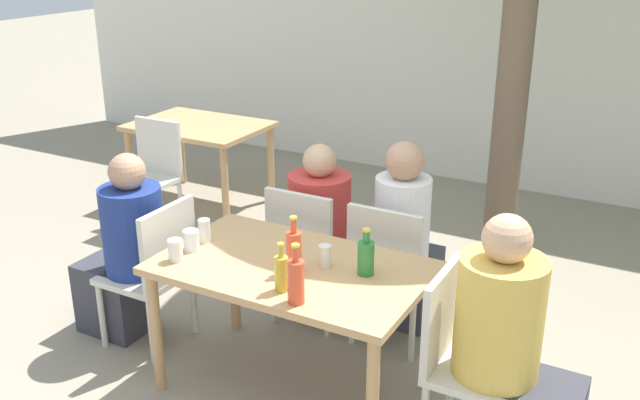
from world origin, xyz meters
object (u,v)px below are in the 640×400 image
Objects in this scene: person_seated_3 at (406,246)px; soda_bottle_2 at (294,251)px; dining_table_front at (292,280)px; patio_chair_2 at (308,248)px; drinking_glass_3 at (191,240)px; person_seated_2 at (326,234)px; patio_chair_3 at (390,267)px; oil_cruet_1 at (281,272)px; green_bottle_3 at (366,257)px; drinking_glass_0 at (175,250)px; patio_chair_1 at (463,352)px; drinking_glass_1 at (325,256)px; dining_table_back at (199,135)px; person_seated_0 at (125,256)px; patio_chair_0 at (156,267)px; patio_chair_4 at (151,170)px; drinking_glass_2 at (204,231)px; soda_bottle_0 at (296,280)px; person_seated_1 at (513,356)px.

soda_bottle_2 is at bearing 76.79° from person_seated_3.
dining_table_front is at bearing 129.87° from soda_bottle_2.
drinking_glass_3 is at bearing 69.32° from patio_chair_2.
person_seated_3 is (0.55, -0.00, 0.04)m from person_seated_2.
patio_chair_3 is 3.69× the size of oil_cruet_1.
drinking_glass_3 is at bearing -168.55° from green_bottle_3.
person_seated_3 reaches higher than drinking_glass_0.
drinking_glass_1 is (-0.76, 0.07, 0.29)m from patio_chair_1.
drinking_glass_3 is at bearing 93.99° from drinking_glass_0.
person_seated_2 is 1.06m from drinking_glass_3.
patio_chair_2 is 0.55m from patio_chair_3.
green_bottle_3 reaches higher than drinking_glass_3.
dining_table_front is 1.22× the size of person_seated_2.
patio_chair_2 is 0.91m from green_bottle_3.
person_seated_0 is at bearing -63.89° from dining_table_back.
patio_chair_0 is at bearing 164.40° from drinking_glass_3.
dining_table_front is at bearing -32.26° from patio_chair_4.
patio_chair_0 is 0.77× the size of person_seated_0.
drinking_glass_2 is at bearing 92.52° from patio_chair_0.
drinking_glass_3 is at bearing -176.44° from soda_bottle_2.
soda_bottle_0 is (2.34, -2.30, 0.21)m from dining_table_back.
drinking_glass_1 is (-0.12, -0.58, 0.29)m from patio_chair_3.
drinking_glass_0 is at bearing -163.20° from soda_bottle_2.
patio_chair_4 is 2.75m from oil_cruet_1.
person_seated_0 is at bearing -54.07° from patio_chair_4.
person_seated_1 is 1.11m from oil_cruet_1.
person_seated_0 is 10.20× the size of drinking_glass_1.
person_seated_0 is 0.96× the size of person_seated_1.
patio_chair_0 and patio_chair_2 have the same top height.
patio_chair_1 is 0.84m from soda_bottle_0.
patio_chair_3 is 0.74× the size of person_seated_1.
patio_chair_3 is 0.65m from green_bottle_3.
patio_chair_2 is at bearing 135.15° from patio_chair_0.
person_seated_1 is (3.26, -1.98, -0.08)m from dining_table_back.
person_seated_1 reaches higher than soda_bottle_0.
person_seated_0 is at bearing 36.36° from patio_chair_2.
person_seated_2 is 0.55m from person_seated_3.
drinking_glass_3 is (-0.56, -0.10, 0.14)m from dining_table_front.
person_seated_2 is at bearing 58.13° from person_seated_1.
patio_chair_0 is 0.80× the size of person_seated_2.
person_seated_0 is 1.44m from soda_bottle_0.
oil_cruet_1 reaches higher than patio_chair_3.
drinking_glass_1 is at bearing 93.53° from patio_chair_0.
person_seated_3 is (-0.87, 0.88, -0.01)m from person_seated_1.
drinking_glass_2 is (-0.77, 0.34, -0.05)m from soda_bottle_0.
drinking_glass_3 is at bearing 49.77° from person_seated_3.
dining_table_back is 3.13m from green_bottle_3.
dining_table_front is at bearing 67.04° from patio_chair_3.
patio_chair_0 is 0.91m from patio_chair_2.
dining_table_back is at bearing 56.91° from patio_chair_1.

